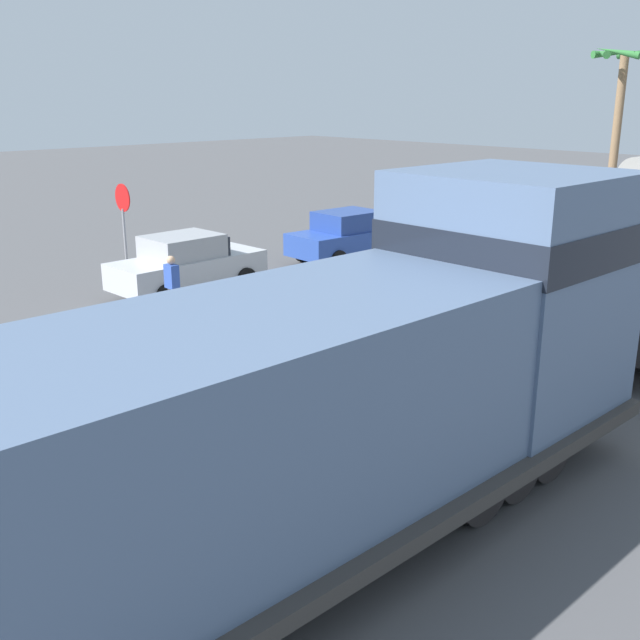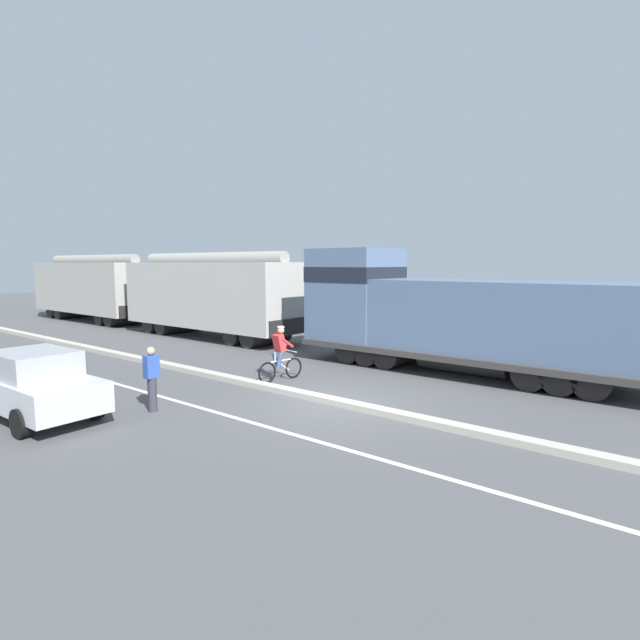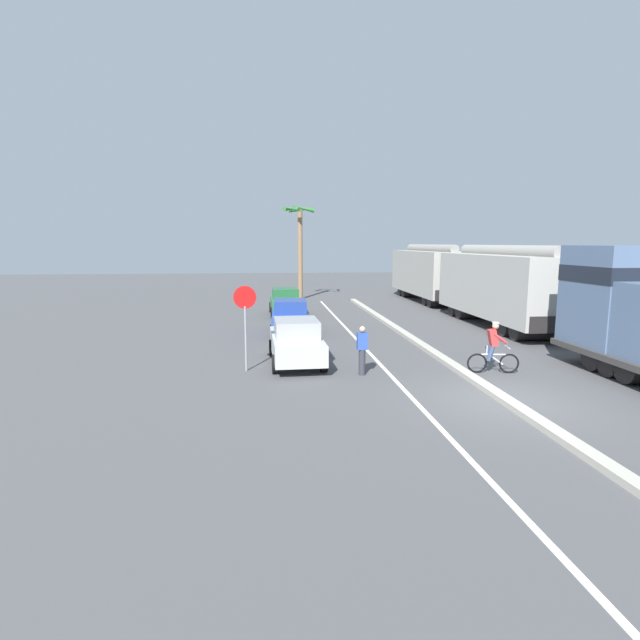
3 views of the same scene
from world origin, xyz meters
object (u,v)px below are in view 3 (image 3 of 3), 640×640
Objects in this scene: parked_car_silver at (296,341)px; parked_car_blue at (290,316)px; parked_car_green at (285,301)px; cyclist at (493,349)px; hopper_car_lead at (502,286)px; palm_tree_near at (300,232)px; hopper_car_middle at (429,273)px; stop_sign at (245,312)px; pedestrian_by_cars at (362,350)px.

parked_car_blue is (0.09, 6.17, 0.00)m from parked_car_silver.
parked_car_silver is 6.17m from parked_car_blue.
parked_car_blue is at bearing -89.91° from parked_car_green.
cyclist is (6.40, -2.00, 0.00)m from parked_car_silver.
palm_tree_near is (-9.46, 13.88, 3.07)m from hopper_car_lead.
hopper_car_middle reaches higher than stop_sign.
pedestrian_by_cars is (-4.36, 0.23, 0.03)m from cyclist.
hopper_car_middle is 23.17m from stop_sign.
hopper_car_middle is at bearing -13.53° from palm_tree_near.
hopper_car_middle reaches higher than parked_car_silver.
stop_sign is at bearing -97.91° from parked_car_green.
parked_car_green is 0.59× the size of palm_tree_near.
hopper_car_lead is 17.07m from palm_tree_near.
hopper_car_lead reaches higher than parked_car_green.
parked_car_silver is at bearing -94.21° from palm_tree_near.
parked_car_silver is at bearing -90.37° from parked_car_green.
palm_tree_near is (3.27, 21.63, 3.12)m from stop_sign.
palm_tree_near is at bearing 85.79° from parked_car_silver.
pedestrian_by_cars is (3.79, -0.95, -1.18)m from stop_sign.
stop_sign is at bearing -104.68° from parked_car_blue.
parked_car_silver is 1.00× the size of parked_car_green.
stop_sign is (-8.15, 1.18, 1.21)m from cyclist.
stop_sign is (-12.73, -19.35, -0.05)m from hopper_car_middle.
pedestrian_by_cars is (-8.94, -20.30, -1.23)m from hopper_car_middle.
cyclist is at bearing -17.35° from parked_car_silver.
stop_sign is at bearing -123.34° from hopper_car_middle.
parked_car_silver is 6.71m from cyclist.
cyclist is 0.24× the size of palm_tree_near.
parked_car_green and pedestrian_by_cars have the same top height.
hopper_car_lead is 1.00× the size of hopper_car_middle.
cyclist is 8.32m from stop_sign.
cyclist is at bearing -66.15° from parked_car_green.
hopper_car_middle reaches higher than parked_car_green.
hopper_car_lead is 6.18× the size of cyclist.
palm_tree_near reaches higher than parked_car_silver.
hopper_car_middle is 21.08m from cyclist.
parked_car_silver is 12.30m from parked_car_green.
hopper_car_lead is at bearing 44.22° from pedestrian_by_cars.
hopper_car_middle reaches higher than parked_car_blue.
stop_sign is (-1.74, -0.82, 1.21)m from parked_car_silver.
parked_car_blue is at bearing -95.62° from palm_tree_near.
palm_tree_near is at bearing 81.39° from stop_sign.
parked_car_silver and pedestrian_by_cars have the same top height.
hopper_car_lead is at bearing -90.00° from hopper_car_middle.
parked_car_silver is at bearing 139.16° from pedestrian_by_cars.
parked_car_silver is 0.60× the size of palm_tree_near.
hopper_car_middle is at bearing 29.73° from parked_car_green.
palm_tree_near is (1.44, 14.64, 4.33)m from parked_car_blue.
parked_car_blue is 2.49× the size of cyclist.
parked_car_green is 14.21m from pedestrian_by_cars.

